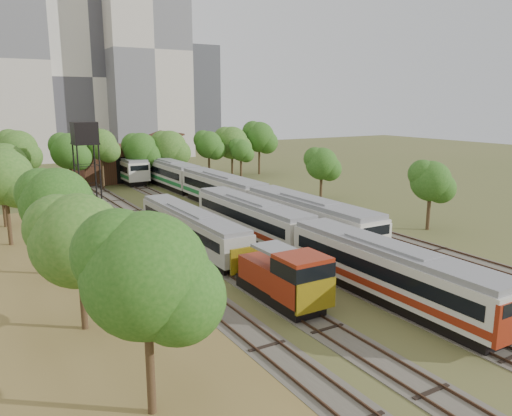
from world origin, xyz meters
TOP-DOWN VIEW (x-y plane):
  - ground at (0.00, 0.00)m, footprint 240.00×240.00m
  - dry_grass_patch at (-18.00, 8.00)m, footprint 14.00×60.00m
  - tracks at (-0.67, 25.00)m, footprint 24.60×80.00m
  - railcar_red_set at (-2.00, 5.92)m, footprint 3.01×34.58m
  - railcar_green_set at (2.00, 28.55)m, footprint 3.25×52.08m
  - railcar_rear at (-2.00, 55.94)m, footprint 3.31×16.08m
  - shunter_locomotive at (-8.00, 0.07)m, footprint 2.82×8.10m
  - old_grey_coach at (-8.00, 14.98)m, footprint 2.70×18.00m
  - water_tower at (-11.44, 39.04)m, footprint 2.96×2.96m
  - rail_pile_near at (8.00, 8.76)m, footprint 0.52×7.78m
  - rail_pile_far at (8.20, 11.92)m, footprint 0.51×8.17m
  - maintenance_shed at (-1.00, 57.98)m, footprint 16.45×11.55m
  - tree_band_left at (-20.27, 21.67)m, footprint 7.63×63.48m
  - tree_band_far at (2.69, 50.55)m, footprint 44.24×8.86m
  - tree_band_right at (15.38, 25.93)m, footprint 4.74×43.58m
  - tower_centre at (2.00, 100.00)m, footprint 20.00×18.00m
  - tower_right at (14.00, 92.00)m, footprint 18.00×16.00m
  - tower_far_right at (34.00, 110.00)m, footprint 12.00×12.00m

SIDE VIEW (x-z plane):
  - ground at x=0.00m, z-range 0.00..0.00m
  - dry_grass_patch at x=-18.00m, z-range 0.00..0.04m
  - tracks at x=-0.67m, z-range -0.05..0.14m
  - rail_pile_near at x=8.00m, z-range 0.00..0.26m
  - rail_pile_far at x=8.20m, z-range 0.00..0.27m
  - shunter_locomotive at x=-8.00m, z-range -0.06..3.63m
  - old_grey_coach at x=-8.00m, z-range 0.15..3.49m
  - railcar_red_set at x=-2.00m, z-range 0.11..3.83m
  - railcar_green_set at x=2.00m, z-range 0.12..4.14m
  - railcar_rear at x=-2.00m, z-range 0.12..4.21m
  - maintenance_shed at x=-1.00m, z-range -0.87..6.70m
  - tree_band_right at x=15.38m, z-range 1.32..8.29m
  - tree_band_left at x=-20.27m, z-range 1.10..9.74m
  - tree_band_far at x=2.69m, z-range 1.29..10.55m
  - water_tower at x=-11.44m, z-range 3.51..13.76m
  - tower_far_right at x=34.00m, z-range 0.00..28.00m
  - tower_centre at x=2.00m, z-range 0.00..36.00m
  - tower_right at x=14.00m, z-range 0.00..48.00m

